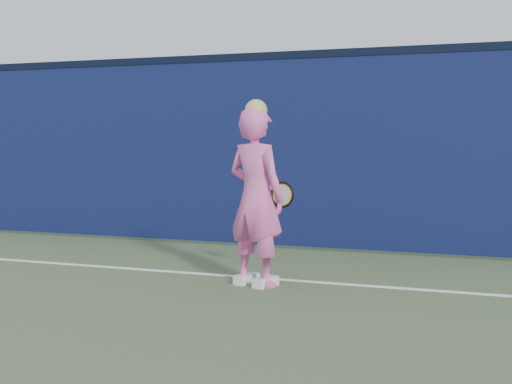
% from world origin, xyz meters
% --- Properties ---
extents(backstop_wall, '(24.00, 0.40, 2.50)m').
position_xyz_m(backstop_wall, '(0.00, 6.50, 1.25)').
color(backstop_wall, '#0D173D').
rests_on(backstop_wall, ground).
extents(wall_cap, '(24.00, 0.42, 0.10)m').
position_xyz_m(wall_cap, '(0.00, 6.50, 2.55)').
color(wall_cap, black).
rests_on(wall_cap, backstop_wall).
extents(player, '(0.73, 0.60, 1.82)m').
position_xyz_m(player, '(2.36, 3.68, 0.88)').
color(player, pink).
rests_on(player, ground).
extents(racket, '(0.47, 0.25, 0.27)m').
position_xyz_m(racket, '(2.48, 4.08, 0.86)').
color(racket, black).
rests_on(racket, ground).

